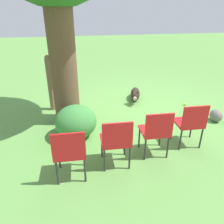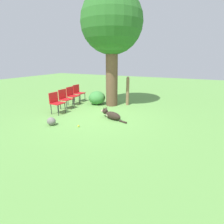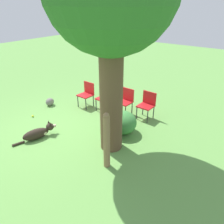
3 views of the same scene
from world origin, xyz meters
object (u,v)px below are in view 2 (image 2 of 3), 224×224
Objects in this scene: red_chair_0 at (56,101)px; tennis_ball at (79,126)px; dog at (111,115)px; red_chair_3 at (78,92)px; red_chair_1 at (65,98)px; oak_tree at (112,24)px; red_chair_2 at (72,94)px; fence_post at (128,91)px.

red_chair_0 is 1.88m from tennis_ball.
dog is at bearing 10.20° from red_chair_0.
red_chair_3 reaches higher than dog.
tennis_ball is at bearing -37.97° from red_chair_1.
red_chair_0 is (-1.41, -2.07, -2.92)m from oak_tree.
red_chair_1 is at bearing 139.79° from tennis_ball.
dog is 1.38× the size of red_chair_2.
red_chair_1 is 1.40m from red_chair_3.
fence_post is 1.58× the size of red_chair_1.
red_chair_3 is (-2.68, 1.73, 0.33)m from dog.
oak_tree is at bearing 24.89° from red_chair_2.
tennis_ball is at bearing -97.15° from fence_post.
dog is at bearing -84.68° from fence_post.
oak_tree is 70.21× the size of tennis_ball.
red_chair_0 is at bearing -75.46° from red_chair_2.
dog is at bearing 62.00° from tennis_ball.
oak_tree is 3.65× the size of fence_post.
red_chair_0 is 12.15× the size of tennis_ball.
oak_tree is 5.78× the size of red_chair_1.
red_chair_2 is at bearing -5.10° from dog.
fence_post is (0.64, 0.35, -2.75)m from oak_tree.
dog is at bearing -20.26° from red_chair_2.
tennis_ball is (2.08, -2.87, -0.45)m from red_chair_3.
oak_tree is 3.85m from red_chair_0.
red_chair_0 is (-2.24, -0.31, 0.33)m from dog.
fence_post reaches higher than red_chair_0.
tennis_ball is (1.93, -2.19, -0.45)m from red_chair_2.
red_chair_2 and red_chair_3 have the same top height.
red_chair_1 is at bearing -75.46° from red_chair_3.
tennis_ball is at bearing -51.84° from red_chair_3.
dog is 1.38× the size of red_chair_3.
tennis_ball is at bearing 79.40° from dog.
red_chair_3 is at bearing -171.24° from fence_post.
red_chair_3 is (-0.15, 0.68, 0.00)m from red_chair_2.
tennis_ball is (1.78, -1.51, -0.45)m from red_chair_1.
fence_post reaches higher than red_chair_1.
tennis_ball is at bearing -24.54° from red_chair_0.
fence_post reaches higher than dog.
red_chair_0 reaches higher than tennis_ball.
red_chair_2 is (-2.53, 1.05, 0.33)m from dog.
dog reaches higher than tennis_ball.
oak_tree reaches higher than dog.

